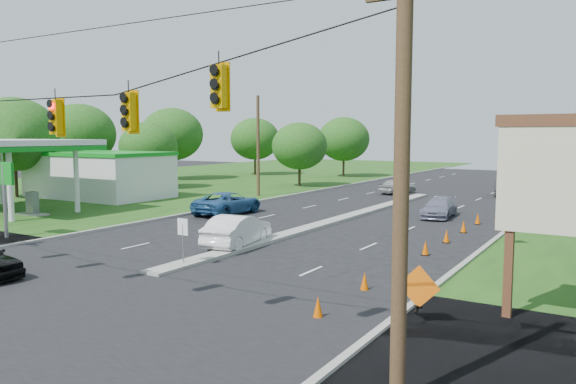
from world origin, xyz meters
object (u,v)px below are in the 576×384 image
Objects in this scene: gas_station at (85,170)px; pylon_sign at (565,189)px; white_sedan at (237,230)px; blue_pickup at (228,203)px.

pylon_sign is (37.95, -14.05, 1.42)m from gas_station.
white_sedan is at bearing 163.06° from pylon_sign.
pylon_sign reaches higher than white_sedan.
pylon_sign is at bearing 147.57° from blue_pickup.
white_sedan is 11.38m from blue_pickup.
white_sedan reaches higher than blue_pickup.
pylon_sign reaches higher than blue_pickup.
gas_station is at bearing 159.69° from pylon_sign.
pylon_sign is 1.08× the size of blue_pickup.
gas_station is 40.50m from pylon_sign.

